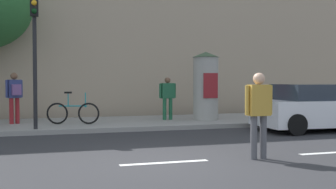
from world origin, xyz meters
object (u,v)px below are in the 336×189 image
object	(u,v)px
pedestrian_in_red_top	(259,108)
poster_column	(206,85)
pedestrian_in_light_jacket	(14,93)
pedestrian_with_bag	(168,95)
parked_car_red	(319,108)
traffic_light	(35,36)
bicycle_leaning	(73,113)

from	to	relation	value
pedestrian_in_red_top	poster_column	bearing A→B (deg)	76.93
poster_column	pedestrian_in_red_top	distance (m)	6.97
pedestrian_in_light_jacket	pedestrian_with_bag	bearing A→B (deg)	-1.46
pedestrian_in_red_top	pedestrian_in_light_jacket	world-z (taller)	pedestrian_in_light_jacket
poster_column	pedestrian_in_light_jacket	xyz separation A→B (m)	(-6.71, 0.56, -0.25)
pedestrian_in_red_top	parked_car_red	bearing A→B (deg)	41.54
traffic_light	parked_car_red	distance (m)	9.17
pedestrian_in_light_jacket	parked_car_red	bearing A→B (deg)	-20.48
traffic_light	parked_car_red	xyz separation A→B (m)	(8.76, -1.61, -2.21)
traffic_light	pedestrian_in_light_jacket	size ratio (longest dim) A/B	2.38
traffic_light	pedestrian_in_red_top	size ratio (longest dim) A/B	2.31
pedestrian_with_bag	pedestrian_in_light_jacket	size ratio (longest dim) A/B	0.91
parked_car_red	pedestrian_in_red_top	bearing A→B (deg)	-138.46
pedestrian_in_red_top	parked_car_red	xyz separation A→B (m)	(4.31, 3.82, -0.33)
poster_column	parked_car_red	bearing A→B (deg)	-47.30
traffic_light	pedestrian_with_bag	distance (m)	5.33
pedestrian_with_bag	bicycle_leaning	world-z (taller)	pedestrian_with_bag
pedestrian_with_bag	pedestrian_in_red_top	bearing A→B (deg)	-91.77
parked_car_red	traffic_light	bearing A→B (deg)	169.56
pedestrian_with_bag	bicycle_leaning	bearing A→B (deg)	-170.68
pedestrian_with_bag	bicycle_leaning	distance (m)	3.57
pedestrian_with_bag	bicycle_leaning	xyz separation A→B (m)	(-3.49, -0.57, -0.54)
poster_column	pedestrian_in_red_top	world-z (taller)	poster_column
traffic_light	pedestrian_in_red_top	xyz separation A→B (m)	(4.45, -5.43, -1.87)
poster_column	pedestrian_in_light_jacket	distance (m)	6.74
bicycle_leaning	parked_car_red	xyz separation A→B (m)	(7.57, -2.82, 0.19)
traffic_light	pedestrian_in_red_top	bearing A→B (deg)	-50.68
traffic_light	bicycle_leaning	world-z (taller)	traffic_light
bicycle_leaning	pedestrian_in_light_jacket	bearing A→B (deg)	159.29
pedestrian_in_red_top	pedestrian_in_light_jacket	bearing A→B (deg)	124.97
poster_column	parked_car_red	xyz separation A→B (m)	(2.73, -2.96, -0.70)
pedestrian_with_bag	parked_car_red	world-z (taller)	pedestrian_with_bag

